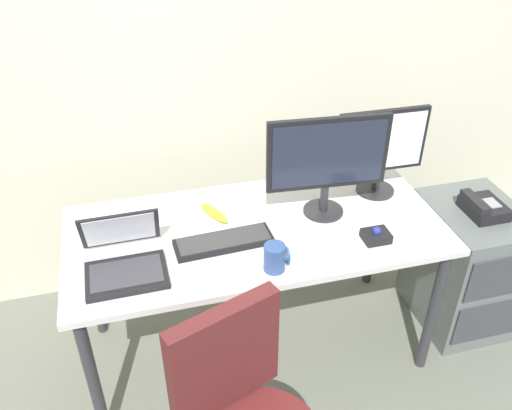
# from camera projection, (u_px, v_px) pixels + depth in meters

# --- Properties ---
(ground_plane) EXTENTS (8.00, 8.00, 0.00)m
(ground_plane) POSITION_uv_depth(u_px,v_px,m) (256.00, 346.00, 2.78)
(ground_plane) COLOR slate
(back_wall) EXTENTS (6.00, 0.10, 2.80)m
(back_wall) POSITION_uv_depth(u_px,v_px,m) (217.00, 30.00, 2.57)
(back_wall) COLOR beige
(back_wall) RESTS_ON ground
(desk) EXTENTS (1.63, 0.75, 0.75)m
(desk) POSITION_uv_depth(u_px,v_px,m) (256.00, 242.00, 2.40)
(desk) COLOR silver
(desk) RESTS_ON ground
(file_cabinet) EXTENTS (0.42, 0.53, 0.68)m
(file_cabinet) POSITION_uv_depth(u_px,v_px,m) (465.00, 265.00, 2.78)
(file_cabinet) COLOR #5A605D
(file_cabinet) RESTS_ON ground
(desk_phone) EXTENTS (0.17, 0.20, 0.09)m
(desk_phone) POSITION_uv_depth(u_px,v_px,m) (483.00, 207.00, 2.55)
(desk_phone) COLOR black
(desk_phone) RESTS_ON file_cabinet
(monitor_main) EXTENTS (0.53, 0.18, 0.47)m
(monitor_main) POSITION_uv_depth(u_px,v_px,m) (328.00, 159.00, 2.30)
(monitor_main) COLOR #262628
(monitor_main) RESTS_ON desk
(monitor_side) EXTENTS (0.43, 0.18, 0.42)m
(monitor_side) POSITION_uv_depth(u_px,v_px,m) (381.00, 147.00, 2.47)
(monitor_side) COLOR #262628
(monitor_side) RESTS_ON desk
(keyboard) EXTENTS (0.42, 0.16, 0.03)m
(keyboard) POSITION_uv_depth(u_px,v_px,m) (224.00, 242.00, 2.26)
(keyboard) COLOR black
(keyboard) RESTS_ON desk
(laptop) EXTENTS (0.31, 0.32, 0.22)m
(laptop) POSITION_uv_depth(u_px,v_px,m) (124.00, 258.00, 2.11)
(laptop) COLOR black
(laptop) RESTS_ON desk
(trackball_mouse) EXTENTS (0.11, 0.09, 0.07)m
(trackball_mouse) POSITION_uv_depth(u_px,v_px,m) (376.00, 236.00, 2.27)
(trackball_mouse) COLOR black
(trackball_mouse) RESTS_ON desk
(coffee_mug) EXTENTS (0.09, 0.08, 0.11)m
(coffee_mug) POSITION_uv_depth(u_px,v_px,m) (276.00, 257.00, 2.10)
(coffee_mug) COLOR #314B85
(coffee_mug) RESTS_ON desk
(banana) EXTENTS (0.12, 0.19, 0.04)m
(banana) POSITION_uv_depth(u_px,v_px,m) (214.00, 213.00, 2.42)
(banana) COLOR yellow
(banana) RESTS_ON desk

